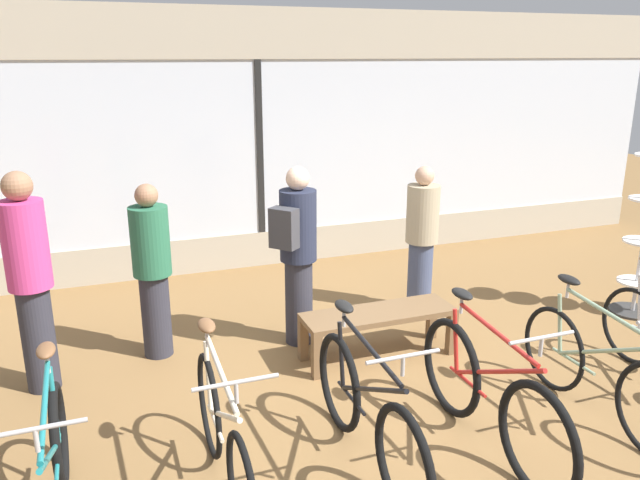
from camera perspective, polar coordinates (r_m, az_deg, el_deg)
ground_plane at (r=5.02m, az=6.59°, el=-15.50°), size 24.00×24.00×0.00m
shop_back_wall at (r=7.88m, az=-5.59°, el=9.12°), size 12.00×0.08×3.20m
bicycle_far_left at (r=4.03m, az=-23.04°, el=-19.54°), size 0.46×1.75×1.02m
bicycle_left at (r=4.05m, az=-8.83°, el=-17.51°), size 0.46×1.71×1.04m
bicycle_center_left at (r=4.27m, az=4.32°, el=-15.53°), size 0.46×1.74×1.04m
bicycle_center_right at (r=4.58m, az=15.19°, el=-13.58°), size 0.46×1.75×1.06m
bicycle_right at (r=5.19m, az=24.12°, el=-10.88°), size 0.46×1.71×1.03m
display_bench at (r=5.69m, az=5.38°, el=-7.25°), size 1.40×0.44×0.44m
customer_near_rack at (r=6.63m, az=9.28°, el=0.28°), size 0.37×0.37×1.57m
customer_by_window at (r=5.75m, az=-2.09°, el=-1.02°), size 0.55×0.53×1.70m
customer_mid_floor at (r=5.73m, az=-15.08°, el=-2.52°), size 0.47×0.47×1.60m
customer_near_bench at (r=5.43m, az=-24.98°, el=-3.19°), size 0.43×0.43×1.82m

